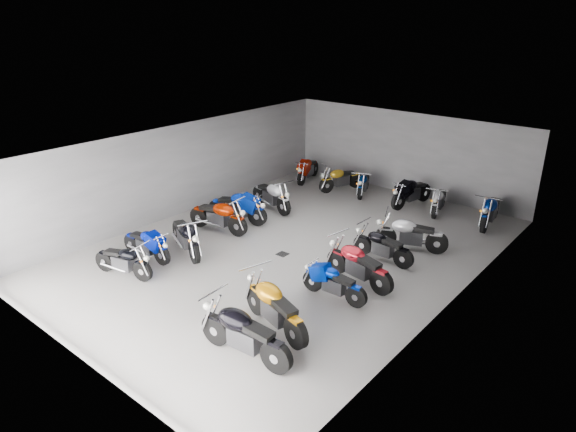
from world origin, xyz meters
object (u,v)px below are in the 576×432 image
at_px(drain_grate, 282,254).
at_px(motorcycle_back_c, 364,183).
at_px(motorcycle_left_f, 272,195).
at_px(motorcycle_right_d, 358,265).
at_px(motorcycle_left_b, 147,244).
at_px(motorcycle_back_d, 411,192).
at_px(motorcycle_back_e, 439,200).
at_px(motorcycle_right_e, 382,246).
at_px(motorcycle_right_f, 410,234).
at_px(motorcycle_back_f, 491,210).
at_px(motorcycle_right_a, 244,334).
at_px(motorcycle_left_c, 186,236).
at_px(motorcycle_left_e, 238,207).
at_px(motorcycle_right_b, 274,307).
at_px(motorcycle_back_a, 308,169).
at_px(motorcycle_right_c, 333,283).
at_px(motorcycle_back_b, 341,179).
at_px(motorcycle_left_d, 219,216).
at_px(motorcycle_left_a, 124,261).

xyz_separation_m(drain_grate, motorcycle_back_c, (-1.05, 6.18, 0.46)).
xyz_separation_m(motorcycle_left_f, motorcycle_right_d, (5.40, -2.64, -0.00)).
bearing_deg(drain_grate, motorcycle_left_b, -136.15).
bearing_deg(motorcycle_back_c, motorcycle_back_d, 159.34).
bearing_deg(motorcycle_back_e, motorcycle_back_d, -13.15).
relative_size(motorcycle_right_e, motorcycle_right_f, 0.95).
bearing_deg(motorcycle_left_f, motorcycle_back_f, 132.21).
height_order(motorcycle_left_b, motorcycle_right_a, motorcycle_right_a).
relative_size(drain_grate, motorcycle_left_c, 0.15).
bearing_deg(motorcycle_left_c, motorcycle_left_e, -146.65).
bearing_deg(motorcycle_right_a, motorcycle_right_b, 4.46).
relative_size(motorcycle_left_c, motorcycle_back_f, 0.96).
distance_m(drain_grate, motorcycle_back_a, 7.28).
relative_size(motorcycle_left_c, motorcycle_right_c, 1.17).
relative_size(motorcycle_right_e, motorcycle_back_e, 1.02).
bearing_deg(motorcycle_back_b, motorcycle_left_c, 109.84).
bearing_deg(motorcycle_left_f, motorcycle_left_c, 19.85).
bearing_deg(motorcycle_right_a, motorcycle_left_d, 46.85).
bearing_deg(motorcycle_right_c, motorcycle_back_f, -12.54).
relative_size(motorcycle_left_a, motorcycle_right_d, 0.86).
height_order(drain_grate, motorcycle_back_a, motorcycle_back_a).
xyz_separation_m(motorcycle_right_d, motorcycle_back_f, (1.28, 6.23, 0.01)).
relative_size(motorcycle_right_c, motorcycle_back_b, 0.95).
distance_m(motorcycle_back_a, motorcycle_back_d, 4.82).
height_order(motorcycle_right_c, motorcycle_right_e, motorcycle_right_e).
height_order(motorcycle_left_f, motorcycle_right_c, motorcycle_left_f).
height_order(motorcycle_left_d, motorcycle_back_f, motorcycle_left_d).
xyz_separation_m(drain_grate, motorcycle_right_c, (2.61, -1.10, 0.44)).
bearing_deg(motorcycle_left_f, motorcycle_right_b, 55.89).
bearing_deg(motorcycle_back_f, motorcycle_right_d, 70.79).
xyz_separation_m(motorcycle_back_b, motorcycle_back_d, (3.01, 0.21, 0.03)).
distance_m(motorcycle_left_e, motorcycle_right_a, 7.48).
bearing_deg(drain_grate, motorcycle_back_a, 121.84).
xyz_separation_m(motorcycle_left_f, motorcycle_right_e, (5.23, -1.09, -0.07)).
distance_m(motorcycle_back_c, motorcycle_back_e, 3.14).
relative_size(motorcycle_left_d, motorcycle_left_f, 1.02).
distance_m(motorcycle_left_b, motorcycle_right_a, 5.62).
relative_size(motorcycle_left_f, motorcycle_back_b, 1.13).
distance_m(motorcycle_left_a, motorcycle_right_d, 6.35).
relative_size(drain_grate, motorcycle_back_e, 0.17).
bearing_deg(motorcycle_left_b, motorcycle_left_a, 18.40).
distance_m(motorcycle_left_f, motorcycle_back_d, 5.19).
distance_m(motorcycle_left_e, motorcycle_right_f, 5.85).
relative_size(motorcycle_left_e, motorcycle_right_f, 1.08).
relative_size(drain_grate, motorcycle_right_a, 0.14).
bearing_deg(motorcycle_back_a, motorcycle_right_c, 115.25).
xyz_separation_m(motorcycle_right_f, motorcycle_back_e, (-0.69, 3.55, -0.06)).
height_order(motorcycle_left_a, motorcycle_right_f, motorcycle_right_f).
distance_m(motorcycle_left_a, motorcycle_left_e, 4.77).
xyz_separation_m(motorcycle_left_c, motorcycle_back_f, (6.22, 7.96, -0.01)).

